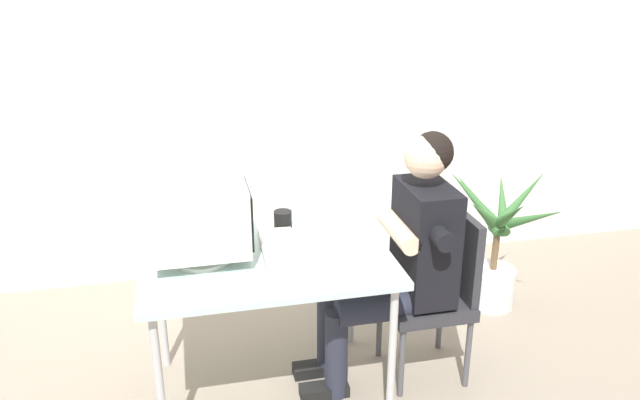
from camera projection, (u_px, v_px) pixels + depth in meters
ground_plane at (271, 391)px, 3.13m from camera, size 12.00×12.00×0.00m
wall_back at (278, 46)px, 3.93m from camera, size 8.00×0.10×3.00m
desk at (267, 267)px, 2.88m from camera, size 1.13×0.79×0.75m
crt_monitor at (200, 219)px, 2.75m from camera, size 0.43×0.34×0.36m
keyboard at (280, 249)px, 2.90m from camera, size 0.18×0.45×0.03m
office_chair at (438, 288)px, 3.14m from camera, size 0.41×0.41×0.86m
person_seated at (402, 253)px, 3.02m from camera, size 0.75×0.58×1.28m
potted_plant at (495, 247)px, 3.79m from camera, size 0.65×0.72×0.86m
desk_mug at (283, 219)px, 3.15m from camera, size 0.09×0.10×0.09m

